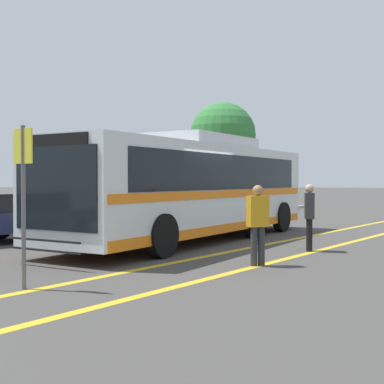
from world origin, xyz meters
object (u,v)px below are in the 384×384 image
object	(u,v)px
parked_car_2	(130,209)
bus_stop_sign	(23,186)
pedestrian_1	(258,220)
pedestrian_0	(309,213)
parked_car_3	(223,202)
transit_bus	(192,187)
tree_0	(223,135)

from	to	relation	value
parked_car_2	bus_stop_sign	distance (m)	10.39
pedestrian_1	pedestrian_0	bearing A→B (deg)	34.77
parked_car_3	pedestrian_0	size ratio (longest dim) A/B	2.65
parked_car_3	pedestrian_0	bearing A→B (deg)	133.27
transit_bus	parked_car_3	xyz separation A→B (m)	(7.61, 4.02, -0.81)
bus_stop_sign	tree_0	size ratio (longest dim) A/B	0.40
pedestrian_0	bus_stop_sign	xyz separation A→B (m)	(-7.02, 1.70, 0.71)
pedestrian_0	pedestrian_1	bearing A→B (deg)	153.88
transit_bus	pedestrian_1	distance (m)	4.80
parked_car_2	tree_0	world-z (taller)	tree_0
parked_car_2	parked_car_3	world-z (taller)	parked_car_3
parked_car_3	bus_stop_sign	size ratio (longest dim) A/B	1.67
transit_bus	pedestrian_0	xyz separation A→B (m)	(-0.12, -3.70, -0.62)
parked_car_2	pedestrian_1	xyz separation A→B (m)	(-4.27, -7.62, 0.21)
pedestrian_0	bus_stop_sign	world-z (taller)	bus_stop_sign
tree_0	pedestrian_1	bearing A→B (deg)	-144.47
tree_0	bus_stop_sign	bearing A→B (deg)	-153.62
transit_bus	tree_0	xyz separation A→B (m)	(15.23, 9.10, 2.97)
bus_stop_sign	tree_0	xyz separation A→B (m)	(22.38, 11.10, 2.89)
pedestrian_1	bus_stop_sign	distance (m)	4.71
tree_0	parked_car_3	bearing A→B (deg)	-146.32
parked_car_3	pedestrian_0	distance (m)	10.93
parked_car_2	transit_bus	bearing A→B (deg)	-16.97
transit_bus	pedestrian_1	world-z (taller)	transit_bus
pedestrian_0	parked_car_2	bearing A→B (deg)	49.75
parked_car_2	tree_0	size ratio (longest dim) A/B	0.66
pedestrian_0	parked_car_3	bearing A→B (deg)	16.32
bus_stop_sign	pedestrian_0	bearing A→B (deg)	-109.37
bus_stop_sign	transit_bus	bearing A→B (deg)	-80.14
parked_car_2	parked_car_3	bearing A→B (deg)	95.45
transit_bus	tree_0	distance (m)	17.99
transit_bus	tree_0	size ratio (longest dim) A/B	1.70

